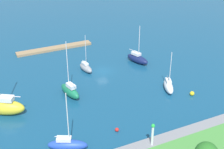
% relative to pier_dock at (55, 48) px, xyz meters
% --- Properties ---
extents(water, '(160.00, 160.00, 0.00)m').
position_rel_pier_dock_xyz_m(water, '(-5.94, 17.06, -0.29)').
color(water, navy).
rests_on(water, ground).
extents(pier_dock, '(19.65, 2.35, 0.59)m').
position_rel_pier_dock_xyz_m(pier_dock, '(0.00, 0.00, 0.00)').
color(pier_dock, '#997A56').
rests_on(pier_dock, ground).
extents(breakwater, '(70.31, 3.15, 1.01)m').
position_rel_pier_dock_xyz_m(breakwater, '(-5.94, 44.57, 0.21)').
color(breakwater, gray).
rests_on(breakwater, ground).
extents(harbor_beacon, '(0.56, 0.56, 3.73)m').
position_rel_pier_dock_xyz_m(harbor_beacon, '(-1.73, 44.57, 2.87)').
color(harbor_beacon, silver).
rests_on(harbor_beacon, breakwater).
extents(sailboat_blue_lone_north, '(6.21, 4.35, 9.91)m').
position_rel_pier_dock_xyz_m(sailboat_blue_lone_north, '(9.65, 39.03, 0.69)').
color(sailboat_blue_lone_north, '#2347B2').
rests_on(sailboat_blue_lone_north, water).
extents(sailboat_gray_by_breakwater, '(2.25, 4.83, 8.60)m').
position_rel_pier_dock_xyz_m(sailboat_gray_by_breakwater, '(-2.66, 15.35, 0.57)').
color(sailboat_gray_by_breakwater, gray).
rests_on(sailboat_gray_by_breakwater, water).
extents(sailboat_navy_lone_south, '(3.81, 6.57, 9.13)m').
position_rel_pier_dock_xyz_m(sailboat_navy_lone_south, '(-15.39, 16.35, 0.73)').
color(sailboat_navy_lone_south, '#141E4C').
rests_on(sailboat_navy_lone_south, water).
extents(sailboat_yellow_near_pier, '(7.86, 6.37, 14.99)m').
position_rel_pier_dock_xyz_m(sailboat_yellow_near_pier, '(16.60, 25.01, 1.26)').
color(sailboat_yellow_near_pier, yellow).
rests_on(sailboat_yellow_near_pier, water).
extents(sailboat_green_far_south, '(2.98, 6.18, 11.23)m').
position_rel_pier_dock_xyz_m(sailboat_green_far_south, '(4.09, 24.21, 0.89)').
color(sailboat_green_far_south, '#19724C').
rests_on(sailboat_green_far_south, water).
extents(sailboat_white_west_end, '(3.67, 5.66, 8.38)m').
position_rel_pier_dock_xyz_m(sailboat_white_west_end, '(-14.43, 30.54, 0.64)').
color(sailboat_white_west_end, white).
rests_on(sailboat_white_west_end, water).
extents(mooring_buoy_red, '(0.64, 0.64, 0.64)m').
position_rel_pier_dock_xyz_m(mooring_buoy_red, '(0.93, 38.20, 0.03)').
color(mooring_buoy_red, red).
rests_on(mooring_buoy_red, water).
extents(mooring_buoy_yellow, '(0.88, 0.88, 0.88)m').
position_rel_pier_dock_xyz_m(mooring_buoy_yellow, '(-17.42, 34.32, 0.15)').
color(mooring_buoy_yellow, yellow).
rests_on(mooring_buoy_yellow, water).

